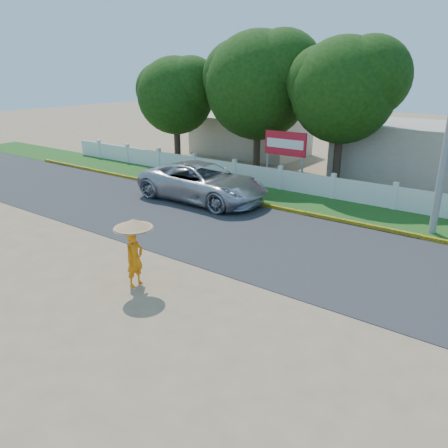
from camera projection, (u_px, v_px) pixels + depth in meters
name	position (u px, v px, depth m)	size (l,w,h in m)	color
ground	(186.00, 281.00, 13.46)	(120.00, 120.00, 0.00)	#9E8460
road	(262.00, 238.00, 16.87)	(60.00, 7.00, 0.02)	#38383A
grass_verge	(320.00, 205.00, 20.86)	(60.00, 3.50, 0.03)	#2D601E
curb	(304.00, 213.00, 19.54)	(40.00, 0.18, 0.16)	yellow
fence	(333.00, 188.00, 21.78)	(40.00, 0.10, 1.10)	silver
building_near	(432.00, 154.00, 24.92)	(10.00, 6.00, 3.20)	#B7AD99
building_far	(250.00, 135.00, 32.98)	(8.00, 5.00, 2.80)	#B7AD99
vehicle	(203.00, 182.00, 21.40)	(3.06, 6.64, 1.84)	#ADAFB5
monk_with_parasol	(134.00, 243.00, 12.77)	(1.16, 1.16, 2.12)	orange
billboard	(285.00, 147.00, 23.95)	(2.50, 0.13, 2.95)	gray
tree_row	(393.00, 95.00, 21.79)	(33.40, 7.05, 8.43)	#473828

